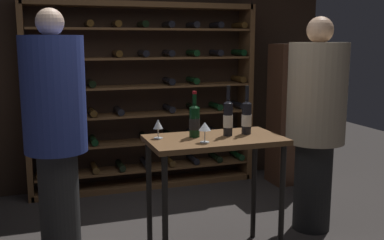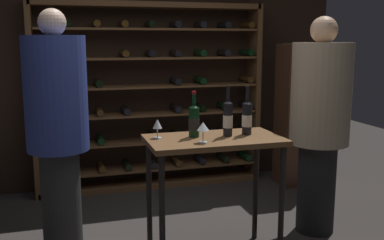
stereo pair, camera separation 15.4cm
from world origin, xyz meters
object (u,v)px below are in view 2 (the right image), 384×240
(person_bystander_dark_jacket, at_px, (320,118))
(wine_glass_stemmed_left, at_px, (203,127))
(wine_bottle_amber_reserve, at_px, (194,120))
(person_guest_plum_blouse, at_px, (57,121))
(wine_glass_stemmed_center, at_px, (157,125))
(display_cabinet, at_px, (298,115))
(wine_bottle_red_label, at_px, (247,117))
(wine_rack, at_px, (152,98))
(wine_bottle_green_slim, at_px, (228,118))
(tasting_table, at_px, (214,155))

(person_bystander_dark_jacket, relative_size, wine_glass_stemmed_left, 12.75)
(wine_bottle_amber_reserve, bearing_deg, person_bystander_dark_jacket, 7.95)
(person_guest_plum_blouse, xyz_separation_m, wine_glass_stemmed_center, (0.72, -0.42, 0.01))
(display_cabinet, xyz_separation_m, wine_bottle_amber_reserve, (-1.72, -1.45, 0.27))
(wine_bottle_red_label, bearing_deg, wine_glass_stemmed_left, -156.86)
(wine_bottle_amber_reserve, bearing_deg, person_guest_plum_blouse, 155.37)
(wine_bottle_red_label, relative_size, wine_glass_stemmed_center, 2.62)
(wine_rack, distance_m, person_guest_plum_blouse, 1.74)
(wine_glass_stemmed_left, bearing_deg, wine_rack, 88.91)
(wine_rack, bearing_deg, wine_bottle_red_label, -78.57)
(wine_rack, distance_m, person_bystander_dark_jacket, 2.03)
(wine_bottle_red_label, height_order, wine_glass_stemmed_center, wine_bottle_red_label)
(wine_rack, xyz_separation_m, wine_glass_stemmed_center, (-0.32, -1.81, 0.03))
(display_cabinet, bearing_deg, wine_bottle_red_label, -131.14)
(wine_bottle_green_slim, bearing_deg, wine_glass_stemmed_left, -147.22)
(person_bystander_dark_jacket, xyz_separation_m, wine_bottle_red_label, (-0.77, -0.19, 0.07))
(wine_bottle_green_slim, relative_size, wine_glass_stemmed_center, 2.67)
(wine_rack, bearing_deg, wine_glass_stemmed_center, -100.11)
(wine_bottle_red_label, bearing_deg, person_bystander_dark_jacket, 14.06)
(wine_rack, relative_size, wine_glass_stemmed_center, 17.99)
(wine_rack, xyz_separation_m, person_guest_plum_blouse, (-1.05, -1.39, 0.02))
(wine_bottle_amber_reserve, distance_m, wine_glass_stemmed_left, 0.20)
(wine_rack, xyz_separation_m, wine_glass_stemmed_left, (-0.04, -2.05, 0.04))
(tasting_table, height_order, person_bystander_dark_jacket, person_bystander_dark_jacket)
(person_guest_plum_blouse, height_order, wine_glass_stemmed_left, person_guest_plum_blouse)
(person_bystander_dark_jacket, xyz_separation_m, wine_bottle_green_slim, (-0.94, -0.21, 0.08))
(tasting_table, height_order, wine_glass_stemmed_left, wine_glass_stemmed_left)
(person_bystander_dark_jacket, height_order, wine_glass_stemmed_center, person_bystander_dark_jacket)
(display_cabinet, distance_m, wine_glass_stemmed_center, 2.46)
(person_bystander_dark_jacket, bearing_deg, wine_glass_stemmed_left, 20.24)
(tasting_table, relative_size, person_bystander_dark_jacket, 0.54)
(tasting_table, bearing_deg, wine_bottle_red_label, 8.15)
(wine_bottle_green_slim, distance_m, wine_glass_stemmed_center, 0.54)
(person_guest_plum_blouse, relative_size, wine_glass_stemmed_left, 13.02)
(person_guest_plum_blouse, distance_m, wine_bottle_amber_reserve, 1.10)
(wine_glass_stemmed_left, bearing_deg, tasting_table, 45.96)
(person_bystander_dark_jacket, bearing_deg, wine_bottle_amber_reserve, 10.84)
(wine_glass_stemmed_left, bearing_deg, wine_glass_stemmed_center, 139.59)
(wine_bottle_amber_reserve, height_order, wine_bottle_red_label, wine_bottle_red_label)
(person_guest_plum_blouse, height_order, wine_bottle_red_label, person_guest_plum_blouse)
(wine_glass_stemmed_center, bearing_deg, wine_bottle_red_label, -5.14)
(wine_rack, height_order, wine_glass_stemmed_center, wine_rack)
(tasting_table, bearing_deg, wine_rack, 92.82)
(wine_bottle_green_slim, bearing_deg, wine_bottle_red_label, 5.60)
(person_bystander_dark_jacket, relative_size, wine_bottle_green_slim, 4.90)
(person_guest_plum_blouse, xyz_separation_m, person_bystander_dark_jacket, (2.19, -0.29, -0.03))
(display_cabinet, height_order, wine_bottle_green_slim, display_cabinet)
(wine_bottle_amber_reserve, height_order, wine_glass_stemmed_center, wine_bottle_amber_reserve)
(wine_bottle_amber_reserve, height_order, wine_glass_stemmed_left, wine_bottle_amber_reserve)
(wine_bottle_amber_reserve, bearing_deg, display_cabinet, 40.26)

